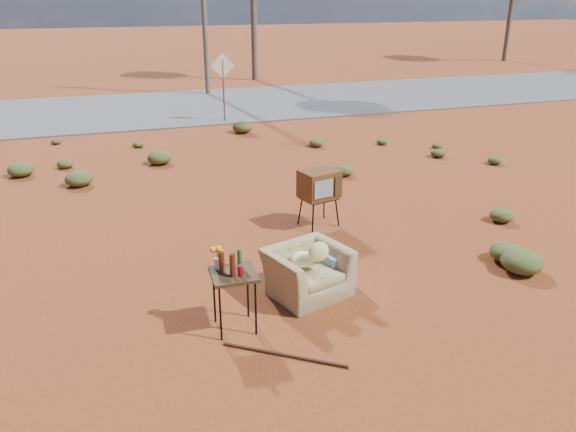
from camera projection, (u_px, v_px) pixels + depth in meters
name	position (u px, v px, depth m)	size (l,w,h in m)	color
ground	(309.00, 309.00, 7.58)	(140.00, 140.00, 0.00)	brown
highway	(168.00, 107.00, 20.79)	(140.00, 7.00, 0.04)	#565659
armchair	(312.00, 264.00, 7.87)	(1.36, 1.12, 0.92)	#938050
tv_unit	(319.00, 185.00, 10.02)	(0.75, 0.66, 1.05)	black
side_table	(230.00, 270.00, 6.88)	(0.56, 0.56, 1.10)	#362613
rusty_bar	(285.00, 355.00, 6.59)	(0.04, 0.04, 1.53)	#4A2613
road_sign	(223.00, 75.00, 18.04)	(0.78, 0.06, 2.19)	brown
scrub_patch	(193.00, 200.00, 11.17)	(17.49, 8.07, 0.33)	#4B5525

